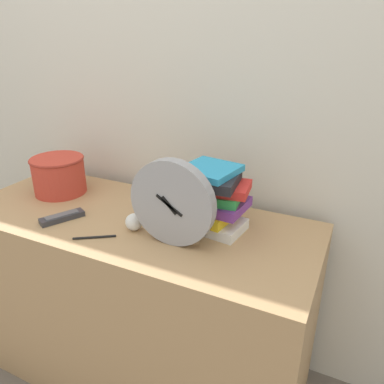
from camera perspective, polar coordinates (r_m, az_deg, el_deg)
wall_back at (r=1.58m, az=-2.66°, el=15.14°), size 6.00×0.04×2.40m
desk at (r=1.64m, az=-8.14°, el=-16.16°), size 1.37×0.56×0.78m
desk_clock at (r=1.19m, az=-3.06°, el=-1.70°), size 0.29×0.04×0.29m
book_stack at (r=1.30m, az=2.89°, el=-0.77°), size 0.26×0.22×0.23m
basket at (r=1.70m, az=-19.64°, el=2.60°), size 0.22×0.22×0.16m
tv_remote at (r=1.47m, az=-19.18°, el=-3.64°), size 0.11×0.16×0.02m
crumpled_paper_ball at (r=1.33m, az=-8.84°, el=-4.53°), size 0.06×0.06×0.06m
pen at (r=1.32m, az=-14.64°, el=-6.68°), size 0.12×0.09×0.01m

